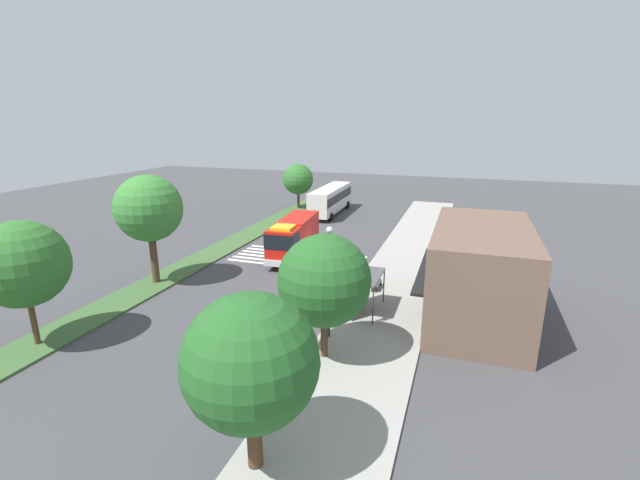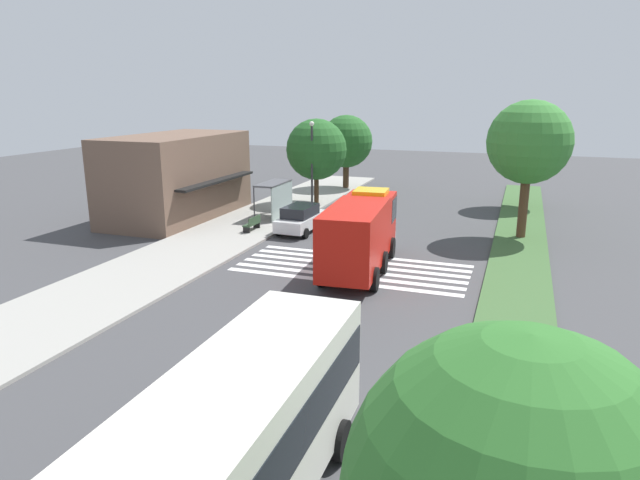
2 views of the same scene
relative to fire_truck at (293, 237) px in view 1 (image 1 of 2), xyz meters
The scene contains 16 objects.
ground_plane 2.11m from the fire_truck, 140.75° to the left, with size 120.00×120.00×0.00m, color #424244.
sidewalk 9.92m from the fire_truck, 93.09° to the left, with size 60.00×5.68×0.14m, color #9E9B93.
median_strip 7.77m from the fire_truck, 94.00° to the right, with size 60.00×3.00×0.14m, color #3D6033.
crosswalk 2.04m from the fire_truck, 92.67° to the left, with size 4.95×11.59×0.01m.
fire_truck is the anchor object (origin of this frame).
parked_car_west 8.47m from the fire_truck, 42.49° to the left, with size 4.68×2.19×1.73m.
transit_bus 18.96m from the fire_truck, behind, with size 11.48×2.98×3.45m.
bus_stop_shelter 12.38m from the fire_truck, 43.55° to the left, with size 3.50×1.40×2.46m.
bench_near_shelter 9.95m from the fire_truck, 59.68° to the left, with size 1.60×0.50×0.90m.
street_lamp 15.04m from the fire_truck, 30.04° to the left, with size 0.36×0.36×6.44m.
storefront_building 16.98m from the fire_truck, 65.03° to the left, with size 11.32×6.46×5.81m.
sidewalk_tree_west 17.07m from the fire_truck, 27.74° to the left, with size 4.70×4.70×6.55m.
sidewalk_tree_center 24.20m from the fire_truck, 19.06° to the left, with size 4.69×4.69×6.54m.
median_tree_far_west 21.62m from the fire_truck, 159.57° to the right, with size 4.10×4.10×6.02m.
median_tree_west 12.36m from the fire_truck, 39.68° to the right, with size 4.86×4.86×8.11m.
median_tree_center 20.50m from the fire_truck, 21.70° to the right, with size 4.64×4.64×6.94m.
Camera 1 is at (34.61, 13.75, 12.16)m, focal length 24.27 mm.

